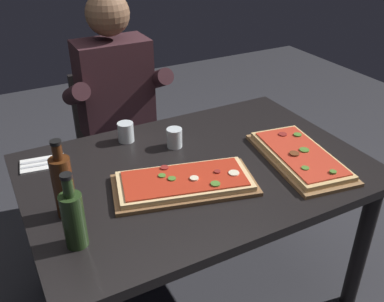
# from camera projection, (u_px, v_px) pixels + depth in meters

# --- Properties ---
(ground_plane) EXTENTS (6.40, 6.40, 0.00)m
(ground_plane) POSITION_uv_depth(u_px,v_px,m) (197.00, 292.00, 2.14)
(ground_plane) COLOR #2D2D33
(dining_table) EXTENTS (1.40, 0.96, 0.74)m
(dining_table) POSITION_uv_depth(u_px,v_px,m) (197.00, 186.00, 1.82)
(dining_table) COLOR black
(dining_table) RESTS_ON ground_plane
(pizza_rectangular_front) EXTENTS (0.59, 0.39, 0.05)m
(pizza_rectangular_front) POSITION_uv_depth(u_px,v_px,m) (184.00, 183.00, 1.64)
(pizza_rectangular_front) COLOR brown
(pizza_rectangular_front) RESTS_ON dining_table
(pizza_rectangular_left) EXTENTS (0.34, 0.55, 0.05)m
(pizza_rectangular_left) POSITION_uv_depth(u_px,v_px,m) (300.00, 156.00, 1.81)
(pizza_rectangular_left) COLOR olive
(pizza_rectangular_left) RESTS_ON dining_table
(wine_bottle_dark) EXTENTS (0.07, 0.07, 0.29)m
(wine_bottle_dark) POSITION_uv_depth(u_px,v_px,m) (63.00, 185.00, 1.44)
(wine_bottle_dark) COLOR #47230F
(wine_bottle_dark) RESTS_ON dining_table
(oil_bottle_amber) EXTENTS (0.07, 0.07, 0.27)m
(oil_bottle_amber) POSITION_uv_depth(u_px,v_px,m) (73.00, 218.00, 1.32)
(oil_bottle_amber) COLOR #233819
(oil_bottle_amber) RESTS_ON dining_table
(tumbler_near_camera) EXTENTS (0.07, 0.07, 0.09)m
(tumbler_near_camera) POSITION_uv_depth(u_px,v_px,m) (174.00, 139.00, 1.90)
(tumbler_near_camera) COLOR silver
(tumbler_near_camera) RESTS_ON dining_table
(tumbler_far_side) EXTENTS (0.07, 0.07, 0.09)m
(tumbler_far_side) POSITION_uv_depth(u_px,v_px,m) (126.00, 132.00, 1.95)
(tumbler_far_side) COLOR silver
(tumbler_far_side) RESTS_ON dining_table
(napkin_cutlery_set) EXTENTS (0.19, 0.13, 0.01)m
(napkin_cutlery_set) POSITION_uv_depth(u_px,v_px,m) (43.00, 164.00, 1.78)
(napkin_cutlery_set) COLOR white
(napkin_cutlery_set) RESTS_ON dining_table
(diner_chair) EXTENTS (0.44, 0.44, 0.87)m
(diner_chair) POSITION_uv_depth(u_px,v_px,m) (116.00, 139.00, 2.52)
(diner_chair) COLOR black
(diner_chair) RESTS_ON ground_plane
(seated_diner) EXTENTS (0.53, 0.41, 1.33)m
(seated_diner) POSITION_uv_depth(u_px,v_px,m) (119.00, 106.00, 2.30)
(seated_diner) COLOR #23232D
(seated_diner) RESTS_ON ground_plane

